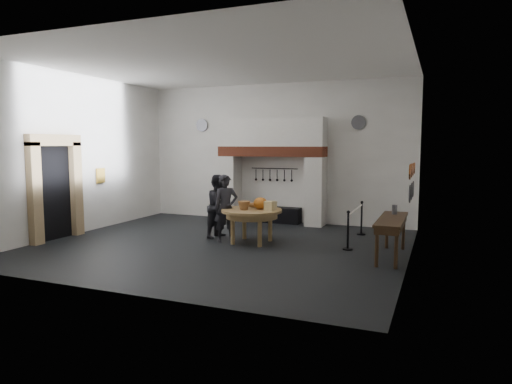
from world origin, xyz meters
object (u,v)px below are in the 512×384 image
at_px(work_table, 252,211).
at_px(barrier_post_near, 348,231).
at_px(iron_range, 272,214).
at_px(visitor_near, 226,208).
at_px(barrier_post_far, 362,219).
at_px(side_table, 392,219).
at_px(visitor_far, 219,206).

distance_m(work_table, barrier_post_near, 2.49).
bearing_deg(barrier_post_near, iron_range, 135.46).
xyz_separation_m(visitor_near, barrier_post_far, (3.15, 2.24, -0.43)).
xyz_separation_m(work_table, visitor_near, (-0.69, -0.09, 0.04)).
relative_size(iron_range, work_table, 1.22).
relative_size(iron_range, side_table, 0.86).
xyz_separation_m(visitor_near, visitor_far, (-0.40, 0.40, -0.02)).
bearing_deg(visitor_near, iron_range, 46.40).
xyz_separation_m(iron_range, barrier_post_near, (3.05, -3.01, 0.20)).
relative_size(side_table, barrier_post_far, 2.44).
relative_size(iron_range, visitor_far, 1.10).
bearing_deg(side_table, barrier_post_far, 113.50).
distance_m(work_table, visitor_near, 0.70).
xyz_separation_m(visitor_near, barrier_post_near, (3.15, 0.24, -0.43)).
distance_m(iron_range, side_table, 5.37).
bearing_deg(visitor_far, barrier_post_far, -54.47).
relative_size(visitor_far, barrier_post_near, 1.92).
bearing_deg(work_table, visitor_far, 164.25).
relative_size(visitor_near, visitor_far, 1.02).
bearing_deg(barrier_post_near, visitor_far, 177.39).
height_order(iron_range, visitor_far, visitor_far).
relative_size(barrier_post_near, barrier_post_far, 1.00).
bearing_deg(iron_range, side_table, -39.75).
xyz_separation_m(work_table, barrier_post_near, (2.46, 0.15, -0.39)).
xyz_separation_m(iron_range, work_table, (0.60, -3.15, 0.59)).
xyz_separation_m(work_table, side_table, (3.50, -0.26, 0.03)).
bearing_deg(work_table, barrier_post_near, 3.43).
bearing_deg(iron_range, work_table, -79.26).
distance_m(iron_range, barrier_post_far, 3.22).
xyz_separation_m(barrier_post_near, barrier_post_far, (0.00, 2.00, 0.00)).
bearing_deg(iron_range, barrier_post_far, -18.23).
distance_m(iron_range, work_table, 3.26).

